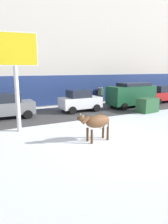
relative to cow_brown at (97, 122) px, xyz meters
name	(u,v)px	position (x,y,z in m)	size (l,w,h in m)	color
ground_plane	(122,147)	(0.61, -1.34, -0.99)	(120.00, 120.00, 0.00)	white
road_strip	(58,114)	(0.61, 7.05, -0.99)	(60.00, 5.60, 0.01)	#423F3F
building_facade	(35,40)	(0.61, 13.25, 5.49)	(44.00, 6.10, 13.00)	beige
cow_brown	(97,122)	(0.00, 0.00, 0.00)	(1.91, 0.69, 1.54)	brown
billboard	(15,55)	(-3.14, 3.57, 3.32)	(2.52, 0.58, 5.56)	silver
car_grey_hatchback	(9,106)	(-3.13, 7.30, -0.07)	(3.50, 1.92, 1.86)	slate
car_white_hatchback	(80,101)	(2.67, 7.17, -0.07)	(3.50, 1.92, 1.86)	white
car_darkgreen_van	(131,94)	(7.89, 6.67, 0.25)	(4.60, 2.13, 2.32)	#194C2D
car_red_sedan	(162,94)	(12.71, 7.33, -0.09)	(4.20, 1.99, 1.84)	red
pedestrian_near_billboard	(99,95)	(6.28, 9.91, -0.11)	(0.36, 0.24, 1.73)	#282833
pedestrian_by_cars	(102,95)	(6.61, 9.91, -0.11)	(0.36, 0.24, 1.73)	#282833
dumpster	(147,105)	(7.54, 4.17, -0.39)	(1.70, 1.10, 1.20)	#285633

